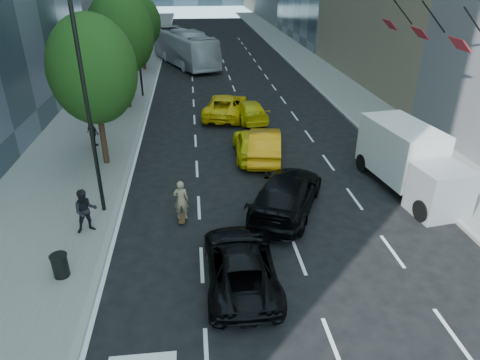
{
  "coord_description": "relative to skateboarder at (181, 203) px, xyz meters",
  "views": [
    {
      "loc": [
        -2.51,
        -12.19,
        9.38
      ],
      "look_at": [
        -0.78,
        3.27,
        1.6
      ],
      "focal_mm": 32.0,
      "sensor_mm": 36.0,
      "label": 1
    }
  ],
  "objects": [
    {
      "name": "ground",
      "position": [
        3.2,
        -3.0,
        -0.85
      ],
      "size": [
        160.0,
        160.0,
        0.0
      ],
      "primitive_type": "plane",
      "color": "black",
      "rests_on": "ground"
    },
    {
      "name": "sidewalk_left",
      "position": [
        -5.8,
        27.0,
        -0.77
      ],
      "size": [
        6.0,
        120.0,
        0.15
      ],
      "primitive_type": "cube",
      "color": "slate",
      "rests_on": "ground"
    },
    {
      "name": "sidewalk_right",
      "position": [
        13.2,
        27.0,
        -0.77
      ],
      "size": [
        4.0,
        120.0,
        0.15
      ],
      "primitive_type": "cube",
      "color": "slate",
      "rests_on": "ground"
    },
    {
      "name": "lamp_near",
      "position": [
        -3.12,
        1.0,
        4.96
      ],
      "size": [
        2.13,
        0.22,
        10.0
      ],
      "color": "black",
      "rests_on": "sidewalk_left"
    },
    {
      "name": "lamp_far",
      "position": [
        -3.12,
        19.0,
        4.96
      ],
      "size": [
        2.13,
        0.22,
        10.0
      ],
      "color": "black",
      "rests_on": "sidewalk_left"
    },
    {
      "name": "tree_near",
      "position": [
        -4.0,
        6.0,
        4.12
      ],
      "size": [
        4.2,
        4.2,
        7.46
      ],
      "color": "#302112",
      "rests_on": "sidewalk_left"
    },
    {
      "name": "tree_mid",
      "position": [
        -4.0,
        16.0,
        4.47
      ],
      "size": [
        4.5,
        4.5,
        7.99
      ],
      "color": "#302112",
      "rests_on": "sidewalk_left"
    },
    {
      "name": "tree_far",
      "position": [
        -4.0,
        29.0,
        3.78
      ],
      "size": [
        3.9,
        3.9,
        6.92
      ],
      "color": "#302112",
      "rests_on": "sidewalk_left"
    },
    {
      "name": "traffic_signal",
      "position": [
        -3.2,
        37.0,
        3.39
      ],
      "size": [
        2.48,
        0.53,
        5.2
      ],
      "color": "black",
      "rests_on": "sidewalk_left"
    },
    {
      "name": "facade_flags",
      "position": [
        13.84,
        7.0,
        5.34
      ],
      "size": [
        1.85,
        13.3,
        2.05
      ],
      "color": "black",
      "rests_on": "ground"
    },
    {
      "name": "skateboarder",
      "position": [
        0.0,
        0.0,
        0.0
      ],
      "size": [
        0.65,
        0.45,
        1.7
      ],
      "primitive_type": "imported",
      "rotation": [
        0.0,
        0.0,
        3.07
      ],
      "color": "#8B7757",
      "rests_on": "ground"
    },
    {
      "name": "black_sedan_lincoln",
      "position": [
        1.96,
        -4.0,
        -0.16
      ],
      "size": [
        2.31,
        4.94,
        1.37
      ],
      "primitive_type": "imported",
      "rotation": [
        0.0,
        0.0,
        3.13
      ],
      "color": "black",
      "rests_on": "ground"
    },
    {
      "name": "black_sedan_mercedes",
      "position": [
        4.4,
        0.32,
        -0.02
      ],
      "size": [
        4.49,
        6.13,
        1.65
      ],
      "primitive_type": "imported",
      "rotation": [
        0.0,
        0.0,
        2.71
      ],
      "color": "black",
      "rests_on": "ground"
    },
    {
      "name": "taxi_a",
      "position": [
        3.7,
        6.28,
        -0.09
      ],
      "size": [
        1.87,
        4.48,
        1.52
      ],
      "primitive_type": "imported",
      "rotation": [
        0.0,
        0.0,
        3.12
      ],
      "color": "yellow",
      "rests_on": "ground"
    },
    {
      "name": "taxi_b",
      "position": [
        4.4,
        6.0,
        -0.05
      ],
      "size": [
        2.5,
        5.04,
        1.59
      ],
      "primitive_type": "imported",
      "rotation": [
        0.0,
        0.0,
        2.96
      ],
      "color": "orange",
      "rests_on": "ground"
    },
    {
      "name": "taxi_c",
      "position": [
        2.9,
        13.49,
        -0.09
      ],
      "size": [
        3.78,
        5.94,
        1.53
      ],
      "primitive_type": "imported",
      "rotation": [
        0.0,
        0.0,
        2.9
      ],
      "color": "yellow",
      "rests_on": "ground"
    },
    {
      "name": "taxi_d",
      "position": [
        4.4,
        12.5,
        -0.19
      ],
      "size": [
        2.42,
        4.76,
        1.32
      ],
      "primitive_type": "imported",
      "rotation": [
        0.0,
        0.0,
        3.27
      ],
      "color": "#D4C10B",
      "rests_on": "ground"
    },
    {
      "name": "city_bus",
      "position": [
        0.0,
        31.62,
        0.92
      ],
      "size": [
        7.2,
        12.91,
        3.53
      ],
      "primitive_type": "imported",
      "rotation": [
        0.0,
        0.0,
        0.36
      ],
      "color": "silver",
      "rests_on": "ground"
    },
    {
      "name": "box_truck",
      "position": [
        10.36,
        1.67,
        0.63
      ],
      "size": [
        2.98,
        6.32,
        2.91
      ],
      "rotation": [
        0.0,
        0.0,
        0.13
      ],
      "color": "white",
      "rests_on": "ground"
    },
    {
      "name": "pedestrian_a",
      "position": [
        -3.6,
        -0.59,
        0.2
      ],
      "size": [
        1.04,
        0.92,
        1.79
      ],
      "primitive_type": "imported",
      "rotation": [
        0.0,
        0.0,
        0.32
      ],
      "color": "black",
      "rests_on": "sidewalk_left"
    },
    {
      "name": "pedestrian_b",
      "position": [
        -5.07,
        8.47,
        0.07
      ],
      "size": [
        0.93,
        0.87,
        1.54
      ],
      "primitive_type": "imported",
      "rotation": [
        0.0,
        0.0,
        2.44
      ],
      "color": "black",
      "rests_on": "sidewalk_left"
    },
    {
      "name": "trash_can",
      "position": [
        -3.94,
        -3.27,
        -0.31
      ],
      "size": [
        0.52,
        0.52,
        0.79
      ],
      "primitive_type": "cylinder",
      "color": "black",
      "rests_on": "sidewalk_left"
    }
  ]
}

